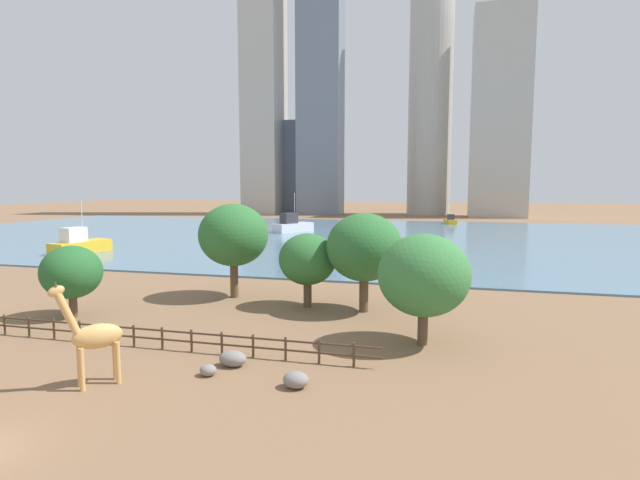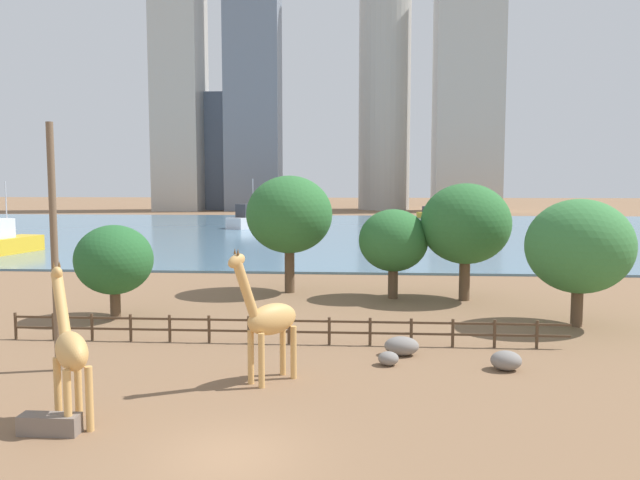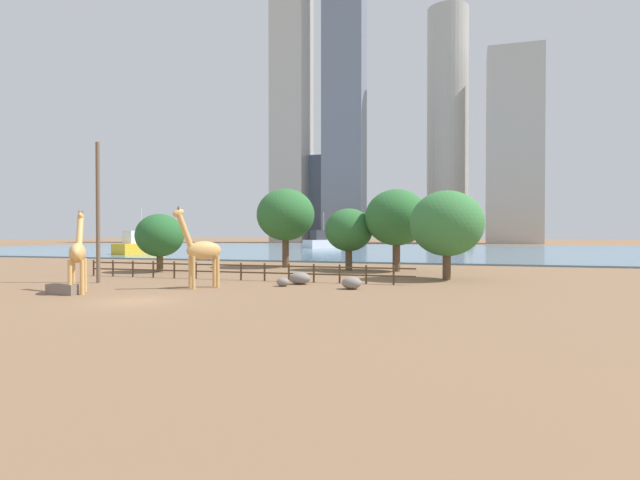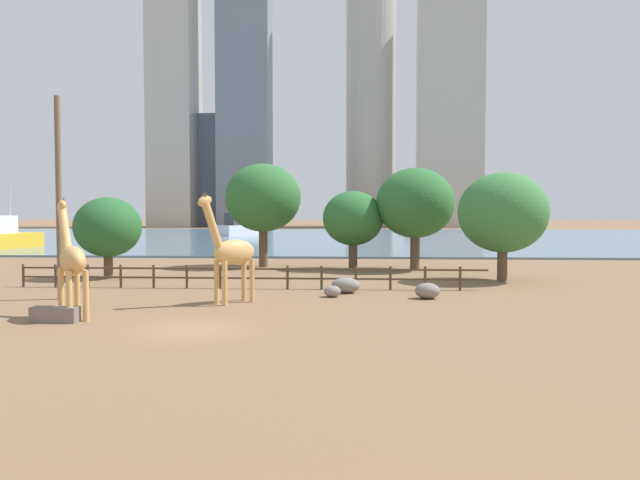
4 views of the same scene
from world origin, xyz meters
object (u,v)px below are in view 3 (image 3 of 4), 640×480
at_px(giraffe_companion, 78,253).
at_px(tree_right_tall, 396,218).
at_px(boat_sailboat, 469,242).
at_px(tree_center_broad, 447,224).
at_px(boulder_small, 352,283).
at_px(tree_right_small, 349,230).
at_px(boat_tug, 321,242).
at_px(tree_left_small, 286,215).
at_px(boulder_by_pole, 300,278).
at_px(boat_ferry, 138,246).
at_px(giraffe_tall, 201,250).
at_px(utility_pole, 98,213).
at_px(feeding_trough, 62,289).
at_px(tree_left_large, 160,235).
at_px(boulder_near_fence, 283,282).

xyz_separation_m(giraffe_companion, tree_right_tall, (15.58, 21.45, 2.52)).
bearing_deg(boat_sailboat, giraffe_companion, 153.75).
bearing_deg(tree_center_broad, boat_sailboat, 89.01).
distance_m(boulder_small, tree_center_broad, 10.42).
relative_size(boulder_small, boat_sailboat, 0.22).
relative_size(tree_right_small, boat_tug, 0.64).
height_order(tree_left_small, boat_tug, boat_tug).
xyz_separation_m(tree_left_small, tree_right_small, (6.95, -1.64, -1.56)).
xyz_separation_m(boulder_by_pole, tree_right_small, (0.26, 13.44, 3.35)).
height_order(boat_ferry, boat_sailboat, boat_ferry).
distance_m(giraffe_companion, tree_left_small, 24.02).
xyz_separation_m(giraffe_tall, boat_tug, (-14.44, 75.81, -0.91)).
height_order(utility_pole, feeding_trough, utility_pole).
relative_size(giraffe_companion, feeding_trough, 2.74).
relative_size(tree_left_large, tree_center_broad, 0.78).
distance_m(feeding_trough, tree_right_tall, 27.79).
relative_size(feeding_trough, boat_ferry, 0.21).
relative_size(giraffe_tall, boat_sailboat, 0.91).
relative_size(boulder_small, feeding_trough, 0.69).
height_order(tree_center_broad, boat_ferry, boat_ferry).
bearing_deg(utility_pole, giraffe_tall, -5.84).
bearing_deg(tree_left_small, boulder_small, -57.62).
height_order(utility_pole, tree_left_small, utility_pole).
xyz_separation_m(utility_pole, boat_sailboat, (25.01, 104.43, -3.93)).
xyz_separation_m(giraffe_companion, tree_right_small, (11.06, 21.84, 1.40)).
height_order(utility_pole, tree_center_broad, utility_pole).
height_order(tree_left_small, tree_right_small, tree_left_small).
bearing_deg(boulder_near_fence, tree_left_large, 152.03).
height_order(boulder_small, tree_right_small, tree_right_small).
bearing_deg(boulder_near_fence, boulder_by_pole, 67.62).
height_order(utility_pole, boulder_near_fence, utility_pole).
bearing_deg(boulder_near_fence, giraffe_tall, -151.64).
xyz_separation_m(boulder_by_pole, boat_sailboat, (11.13, 101.29, 0.60)).
distance_m(boulder_near_fence, tree_left_large, 16.92).
distance_m(giraffe_companion, boulder_by_pole, 13.82).
bearing_deg(giraffe_tall, tree_right_small, -155.77).
xyz_separation_m(giraffe_companion, boat_sailboat, (21.93, 109.70, -1.35)).
xyz_separation_m(giraffe_companion, boulder_near_fence, (10.16, 6.86, -2.07)).
bearing_deg(boulder_small, tree_right_small, 103.94).
xyz_separation_m(tree_left_large, boat_sailboat, (26.47, 95.03, -2.27)).
distance_m(boat_sailboat, boat_tug, 42.66).
bearing_deg(boulder_near_fence, boat_ferry, 136.60).
relative_size(boat_ferry, boat_tug, 0.95).
distance_m(giraffe_tall, boulder_by_pole, 6.90).
bearing_deg(feeding_trough, boat_tug, 96.05).
relative_size(boulder_near_fence, boat_sailboat, 0.15).
bearing_deg(tree_center_broad, giraffe_companion, -144.33).
relative_size(boulder_near_fence, tree_left_large, 0.16).
bearing_deg(feeding_trough, giraffe_tall, 42.18).
relative_size(boulder_by_pole, tree_right_tall, 0.20).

